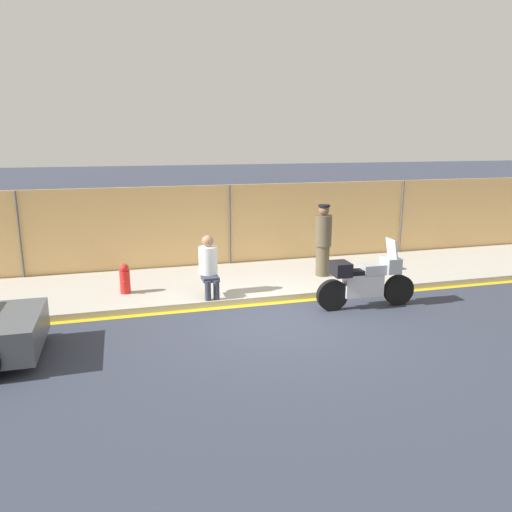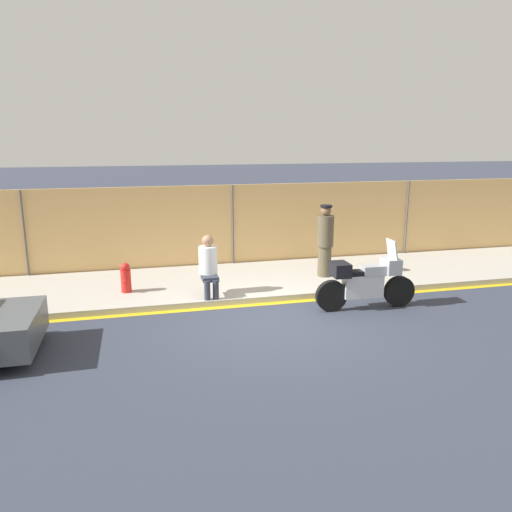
{
  "view_description": "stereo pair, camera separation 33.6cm",
  "coord_description": "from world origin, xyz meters",
  "px_view_note": "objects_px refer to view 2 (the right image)",
  "views": [
    {
      "loc": [
        -3.05,
        -9.27,
        3.73
      ],
      "look_at": [
        -0.02,
        1.63,
        1.02
      ],
      "focal_mm": 35.0,
      "sensor_mm": 36.0,
      "label": 1
    },
    {
      "loc": [
        -2.73,
        -9.35,
        3.73
      ],
      "look_at": [
        -0.02,
        1.63,
        1.02
      ],
      "focal_mm": 35.0,
      "sensor_mm": 36.0,
      "label": 2
    }
  ],
  "objects_px": {
    "motorcycle": "(365,282)",
    "person_seated_on_curb": "(208,262)",
    "fire_hydrant": "(126,278)",
    "officer_standing": "(325,240)"
  },
  "relations": [
    {
      "from": "officer_standing",
      "to": "fire_hydrant",
      "type": "bearing_deg",
      "value": -177.75
    },
    {
      "from": "motorcycle",
      "to": "fire_hydrant",
      "type": "xyz_separation_m",
      "value": [
        -5.15,
        2.08,
        -0.14
      ]
    },
    {
      "from": "officer_standing",
      "to": "person_seated_on_curb",
      "type": "relative_size",
      "value": 1.35
    },
    {
      "from": "officer_standing",
      "to": "person_seated_on_curb",
      "type": "bearing_deg",
      "value": -164.8
    },
    {
      "from": "motorcycle",
      "to": "officer_standing",
      "type": "height_order",
      "value": "officer_standing"
    },
    {
      "from": "fire_hydrant",
      "to": "person_seated_on_curb",
      "type": "bearing_deg",
      "value": -19.65
    },
    {
      "from": "motorcycle",
      "to": "person_seated_on_curb",
      "type": "relative_size",
      "value": 1.65
    },
    {
      "from": "motorcycle",
      "to": "person_seated_on_curb",
      "type": "xyz_separation_m",
      "value": [
        -3.27,
        1.41,
        0.29
      ]
    },
    {
      "from": "officer_standing",
      "to": "fire_hydrant",
      "type": "relative_size",
      "value": 2.66
    },
    {
      "from": "officer_standing",
      "to": "person_seated_on_curb",
      "type": "xyz_separation_m",
      "value": [
        -3.2,
        -0.87,
        -0.19
      ]
    }
  ]
}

